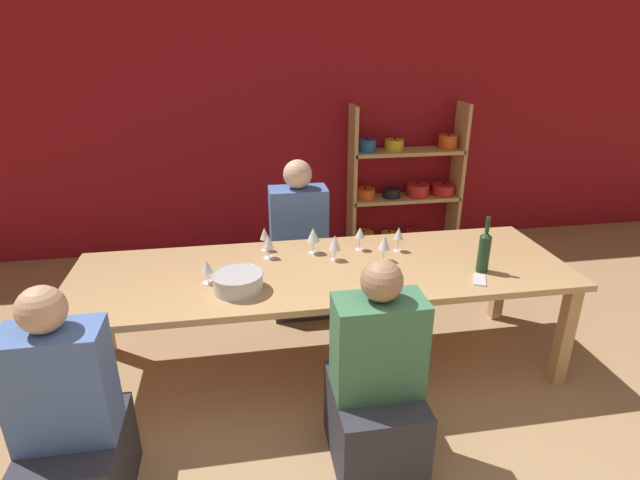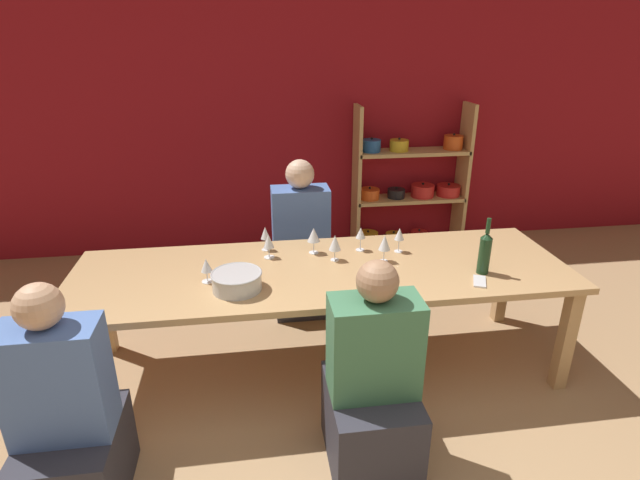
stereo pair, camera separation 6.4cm
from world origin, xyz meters
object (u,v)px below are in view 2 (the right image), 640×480
object	(u,v)px
wine_bottle_green	(485,252)
wine_glass_empty_a	(265,234)
wine_glass_empty_b	(385,243)
wine_glass_empty_c	(206,266)
wine_glass_red_a	(314,235)
wine_glass_red_e	(361,234)
person_far_a	(301,256)
wine_glass_red_b	(399,235)
wine_glass_red_c	(335,243)
shelf_unit	(409,189)
mixing_bowl	(237,280)
wine_glass_red_d	(269,242)
dining_table	(322,278)
wine_glass_empty_d	(369,274)
person_near_a	(69,429)
person_near_b	(372,395)
cell_phone	(480,281)

from	to	relation	value
wine_bottle_green	wine_glass_empty_a	world-z (taller)	wine_bottle_green
wine_glass_empty_b	wine_glass_empty_c	world-z (taller)	wine_glass_empty_b
wine_glass_red_a	wine_glass_red_e	size ratio (longest dim) A/B	1.09
person_far_a	wine_glass_empty_c	bearing A→B (deg)	55.48
wine_glass_red_b	wine_glass_red_c	world-z (taller)	wine_glass_red_c
shelf_unit	mixing_bowl	bearing A→B (deg)	-127.98
wine_glass_red_b	wine_glass_empty_a	bearing A→B (deg)	170.04
wine_glass_empty_b	wine_glass_red_a	xyz separation A→B (m)	(-0.43, 0.20, -0.00)
wine_glass_empty_a	wine_glass_red_d	world-z (taller)	wine_glass_empty_a
dining_table	wine_bottle_green	distance (m)	1.00
wine_glass_red_b	wine_glass_empty_d	distance (m)	0.60
wine_bottle_green	person_near_a	xyz separation A→B (m)	(-2.25, -0.65, -0.46)
wine_glass_empty_c	wine_glass_red_c	bearing A→B (deg)	13.67
wine_glass_red_b	person_far_a	size ratio (longest dim) A/B	0.14
wine_glass_empty_a	wine_glass_red_b	distance (m)	0.89
wine_glass_empty_b	wine_glass_red_e	xyz separation A→B (m)	(-0.11, 0.20, -0.01)
wine_glass_red_c	person_near_b	distance (m)	1.03
wine_glass_empty_a	wine_glass_empty_d	bearing A→B (deg)	-49.92
cell_phone	person_near_a	bearing A→B (deg)	-166.22
wine_glass_red_d	wine_glass_empty_a	bearing A→B (deg)	97.36
shelf_unit	wine_glass_red_c	world-z (taller)	shelf_unit
dining_table	wine_glass_red_c	size ratio (longest dim) A/B	17.92
wine_bottle_green	person_near_a	bearing A→B (deg)	-163.84
wine_glass_empty_c	wine_glass_red_e	size ratio (longest dim) A/B	0.91
wine_glass_empty_c	shelf_unit	bearing A→B (deg)	47.70
person_far_a	person_near_b	bearing A→B (deg)	95.89
dining_table	mixing_bowl	size ratio (longest dim) A/B	10.55
dining_table	wine_glass_red_e	world-z (taller)	wine_glass_red_e
wine_glass_red_e	person_near_b	world-z (taller)	person_near_b
wine_glass_red_d	person_near_b	world-z (taller)	person_near_b
wine_glass_red_a	person_far_a	xyz separation A→B (m)	(-0.02, 0.62, -0.42)
dining_table	person_near_a	world-z (taller)	person_near_a
wine_glass_empty_b	wine_glass_red_b	size ratio (longest dim) A/B	1.07
wine_glass_empty_c	dining_table	bearing A→B (deg)	6.71
wine_glass_red_c	wine_glass_empty_d	size ratio (longest dim) A/B	1.22
wine_glass_red_d	cell_phone	xyz separation A→B (m)	(1.20, -0.53, -0.10)
wine_bottle_green	wine_glass_red_e	bearing A→B (deg)	146.25
mixing_bowl	wine_glass_red_d	bearing A→B (deg)	64.10
wine_glass_empty_b	person_far_a	size ratio (longest dim) A/B	0.15
wine_glass_red_d	wine_glass_empty_c	bearing A→B (deg)	-141.98
wine_glass_empty_b	person_far_a	world-z (taller)	person_far_a
wine_glass_empty_b	wine_glass_empty_a	bearing A→B (deg)	158.60
shelf_unit	cell_phone	distance (m)	2.34
mixing_bowl	wine_glass_red_b	xyz separation A→B (m)	(1.06, 0.39, 0.06)
dining_table	wine_glass_red_a	distance (m)	0.31
dining_table	wine_glass_red_d	xyz separation A→B (m)	(-0.32, 0.21, 0.18)
person_near_a	person_far_a	bearing A→B (deg)	53.87
person_near_a	person_far_a	xyz separation A→B (m)	(1.25, 1.71, 0.02)
wine_glass_red_c	wine_glass_empty_c	world-z (taller)	wine_glass_red_c
wine_glass_red_a	wine_glass_red_b	world-z (taller)	wine_glass_red_a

